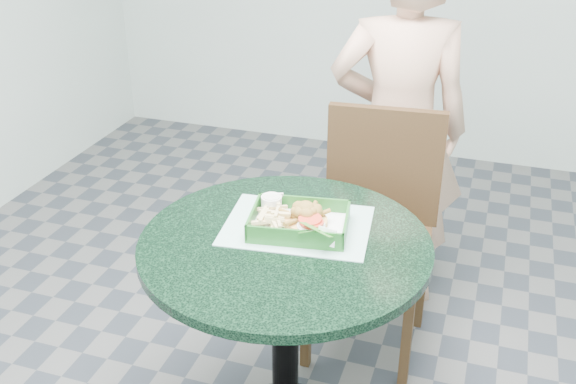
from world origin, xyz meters
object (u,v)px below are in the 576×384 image
(cafe_table, at_px, (285,294))
(sauce_ramekin, at_px, (276,205))
(dining_chair, at_px, (376,217))
(crab_sandwich, at_px, (306,221))
(diner_person, at_px, (399,128))
(food_basket, at_px, (299,231))

(cafe_table, distance_m, sauce_ramekin, 0.27)
(dining_chair, distance_m, crab_sandwich, 0.63)
(cafe_table, height_order, diner_person, diner_person)
(dining_chair, relative_size, food_basket, 3.31)
(sauce_ramekin, bearing_deg, cafe_table, -61.75)
(cafe_table, height_order, food_basket, food_basket)
(crab_sandwich, bearing_deg, food_basket, -158.44)
(cafe_table, bearing_deg, dining_chair, 76.61)
(diner_person, bearing_deg, crab_sandwich, 69.53)
(food_basket, distance_m, crab_sandwich, 0.04)
(diner_person, xyz_separation_m, sauce_ramekin, (-0.24, -0.80, 0.03))
(diner_person, bearing_deg, dining_chair, 75.09)
(diner_person, relative_size, crab_sandwich, 11.96)
(crab_sandwich, bearing_deg, cafe_table, -118.72)
(cafe_table, xyz_separation_m, crab_sandwich, (0.04, 0.07, 0.22))
(crab_sandwich, bearing_deg, dining_chair, 78.80)
(cafe_table, bearing_deg, crab_sandwich, 61.28)
(cafe_table, relative_size, crab_sandwich, 6.51)
(cafe_table, distance_m, crab_sandwich, 0.24)
(diner_person, relative_size, sauce_ramekin, 24.53)
(diner_person, xyz_separation_m, crab_sandwich, (-0.12, -0.86, 0.02))
(dining_chair, xyz_separation_m, diner_person, (0.01, 0.31, 0.24))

